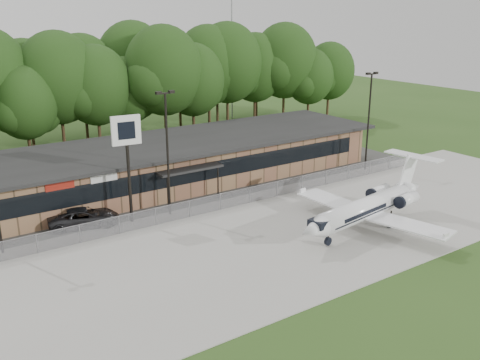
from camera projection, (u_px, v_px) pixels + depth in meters
ground at (361, 277)px, 33.85m from camera, size 160.00×160.00×0.00m
apron at (282, 235)px, 40.13m from camera, size 64.00×18.00×0.08m
parking_lot at (204, 194)px, 49.19m from camera, size 50.00×9.00×0.06m
terminal at (180, 160)px, 52.03m from camera, size 41.00×11.65×4.30m
fence at (231, 200)px, 45.42m from camera, size 46.00×0.04×1.52m
treeline at (108, 85)px, 64.63m from camera, size 72.00×12.00×15.00m
radio_mast at (232, 36)px, 79.64m from camera, size 0.20×0.20×25.00m
light_pole_mid at (167, 145)px, 42.33m from camera, size 1.55×0.30×10.23m
light_pole_right at (369, 114)px, 54.68m from camera, size 1.55×0.30×10.23m
business_jet at (369, 207)px, 40.80m from camera, size 14.76×13.21×4.97m
suv at (84, 218)px, 41.57m from camera, size 5.87×3.86×1.50m
pole_sign at (127, 142)px, 40.64m from camera, size 2.27×0.51×8.62m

